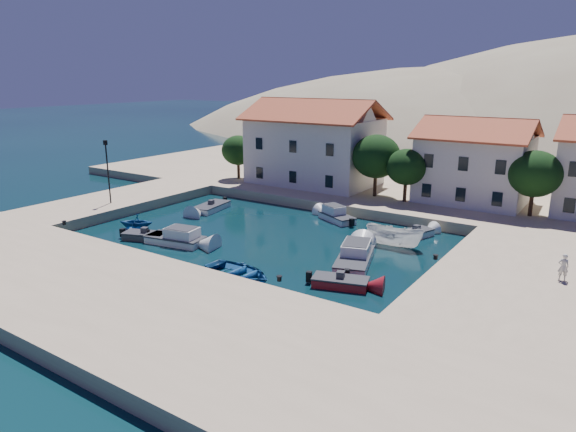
% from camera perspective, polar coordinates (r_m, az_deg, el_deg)
% --- Properties ---
extents(ground, '(400.00, 400.00, 0.00)m').
position_cam_1_polar(ground, '(36.50, -12.12, -6.24)').
color(ground, black).
rests_on(ground, ground).
extents(quay_south, '(52.00, 12.00, 1.00)m').
position_cam_1_polar(quay_south, '(32.80, -19.76, -8.39)').
color(quay_south, tan).
rests_on(quay_south, ground).
extents(quay_east, '(11.00, 20.00, 1.00)m').
position_cam_1_polar(quay_east, '(35.85, 24.87, -6.91)').
color(quay_east, tan).
rests_on(quay_east, ground).
extents(quay_west, '(8.00, 20.00, 1.00)m').
position_cam_1_polar(quay_west, '(56.48, -18.36, 1.50)').
color(quay_west, tan).
rests_on(quay_west, ground).
extents(quay_north, '(80.00, 36.00, 1.00)m').
position_cam_1_polar(quay_north, '(66.60, 13.29, 3.86)').
color(quay_north, tan).
rests_on(quay_north, ground).
extents(building_left, '(14.70, 9.45, 9.70)m').
position_cam_1_polar(building_left, '(60.27, 2.94, 8.33)').
color(building_left, beige).
rests_on(building_left, quay_north).
extents(building_mid, '(10.50, 8.40, 8.30)m').
position_cam_1_polar(building_mid, '(54.40, 20.04, 5.93)').
color(building_mid, beige).
rests_on(building_mid, quay_north).
extents(trees, '(37.30, 5.30, 6.45)m').
position_cam_1_polar(trees, '(53.45, 11.23, 5.99)').
color(trees, '#382314').
rests_on(trees, quay_north).
extents(lamppost, '(0.35, 0.25, 6.22)m').
position_cam_1_polar(lamppost, '(53.32, -19.43, 5.30)').
color(lamppost, black).
rests_on(lamppost, quay_west).
extents(bollards, '(29.36, 9.56, 0.30)m').
position_cam_1_polar(bollards, '(36.97, -4.88, -3.76)').
color(bollards, black).
rests_on(bollards, ground).
extents(motorboat_grey_sw, '(3.90, 2.72, 1.25)m').
position_cam_1_polar(motorboat_grey_sw, '(44.43, -15.60, -2.16)').
color(motorboat_grey_sw, '#35353A').
rests_on(motorboat_grey_sw, ground).
extents(cabin_cruiser_south, '(5.16, 2.89, 1.60)m').
position_cam_1_polar(cabin_cruiser_south, '(42.72, -12.41, -2.39)').
color(cabin_cruiser_south, silver).
rests_on(cabin_cruiser_south, ground).
extents(rowboat_south, '(5.48, 4.12, 1.08)m').
position_cam_1_polar(rowboat_south, '(35.12, -5.55, -6.83)').
color(rowboat_south, navy).
rests_on(rowboat_south, ground).
extents(motorboat_red_se, '(3.90, 2.59, 1.25)m').
position_cam_1_polar(motorboat_red_se, '(33.59, 5.85, -7.34)').
color(motorboat_red_se, maroon).
rests_on(motorboat_red_se, ground).
extents(cabin_cruiser_east, '(3.90, 6.05, 1.60)m').
position_cam_1_polar(cabin_cruiser_east, '(37.60, 7.40, -4.60)').
color(cabin_cruiser_east, silver).
rests_on(cabin_cruiser_east, ground).
extents(boat_east, '(4.92, 1.96, 1.88)m').
position_cam_1_polar(boat_east, '(42.15, 11.68, -3.27)').
color(boat_east, silver).
rests_on(boat_east, ground).
extents(motorboat_white_ne, '(2.44, 3.47, 1.25)m').
position_cam_1_polar(motorboat_white_ne, '(44.77, 14.05, -1.92)').
color(motorboat_white_ne, silver).
rests_on(motorboat_white_ne, ground).
extents(rowboat_west, '(3.81, 3.65, 1.55)m').
position_cam_1_polar(rowboat_west, '(47.95, -16.47, -1.33)').
color(rowboat_west, navy).
rests_on(rowboat_west, ground).
extents(motorboat_white_west, '(2.68, 4.76, 1.25)m').
position_cam_1_polar(motorboat_white_west, '(52.82, -8.51, 0.97)').
color(motorboat_white_west, silver).
rests_on(motorboat_white_west, ground).
extents(cabin_cruiser_north, '(4.36, 3.33, 1.60)m').
position_cam_1_polar(cabin_cruiser_north, '(48.45, 5.46, -0.01)').
color(cabin_cruiser_north, silver).
rests_on(cabin_cruiser_north, ground).
extents(pedestrian, '(0.72, 0.59, 1.71)m').
position_cam_1_polar(pedestrian, '(35.88, 28.26, -5.01)').
color(pedestrian, silver).
rests_on(pedestrian, quay_east).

